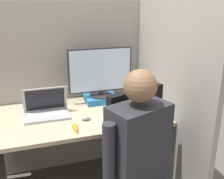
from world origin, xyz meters
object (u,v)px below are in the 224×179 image
Objects in this scene: monitor at (100,72)px; person at (138,164)px; paper_box at (101,99)px; office_chair at (136,175)px; stapler at (150,107)px; coffee_mug at (137,92)px; carrot_toy at (76,129)px; laptop at (47,111)px.

person is (-0.06, -1.02, -0.26)m from monitor.
paper_box is 0.89m from office_chair.
person is at bearing -120.30° from stapler.
stapler is at bearing -41.86° from paper_box.
office_chair is at bearing -90.65° from paper_box.
stapler is 0.69m from office_chair.
person reaches higher than coffee_mug.
person is at bearing -93.57° from paper_box.
stapler is 0.36m from coffee_mug.
person is at bearing -63.21° from carrot_toy.
laptop is 2.62× the size of carrot_toy.
coffee_mug is at bearing 14.10° from laptop.
coffee_mug is at bearing 38.31° from carrot_toy.
stapler is (0.85, -0.14, -0.02)m from laptop.
person is (-0.41, -0.71, -0.01)m from stapler.
stapler is at bearing 59.70° from person.
paper_box is 0.38m from coffee_mug.
person is at bearing -112.37° from coffee_mug.
monitor is 1.06m from person.
carrot_toy is 0.12× the size of office_chair.
laptop is 0.95m from person.
coffee_mug reaches higher than stapler.
office_chair reaches higher than stapler.
laptop is at bearing 125.29° from office_chair.
monitor is 0.65m from carrot_toy.
laptop is at bearing 117.76° from carrot_toy.
person reaches higher than office_chair.
carrot_toy is 0.51m from office_chair.
stapler is 0.13× the size of office_chair.
paper_box is 0.81× the size of laptop.
carrot_toy is (-0.32, -0.51, -0.26)m from monitor.
paper_box is 0.47m from stapler.
office_chair is at bearing -123.12° from stapler.
laptop reaches higher than stapler.
coffee_mug is (0.02, 0.36, 0.02)m from stapler.
office_chair reaches higher than carrot_toy.
coffee_mug is at bearing 86.00° from stapler.
carrot_toy is at bearing 131.22° from office_chair.
laptop is 4.34× the size of coffee_mug.
monitor is 0.45× the size of person.
monitor is 0.58m from laptop.
paper_box reaches higher than stapler.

